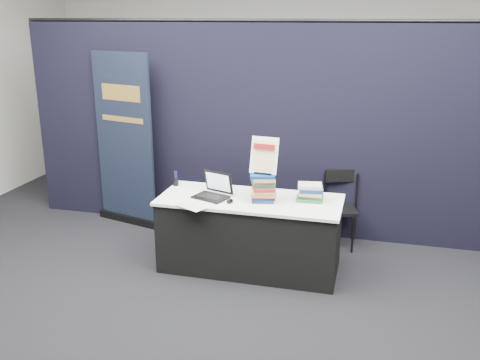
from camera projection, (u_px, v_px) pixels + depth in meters
name	position (u px, v px, depth m)	size (l,w,h in m)	color
floor	(236.00, 293.00, 4.98)	(8.00, 8.00, 0.00)	black
wall_back	(303.00, 64.00, 8.15)	(8.00, 0.02, 3.50)	#AEACA4
drape_partition	(272.00, 132.00, 6.10)	(6.00, 0.08, 2.40)	black
display_table	(250.00, 233.00, 5.38)	(1.80, 0.75, 0.75)	black
laptop	(212.00, 191.00, 5.29)	(0.38, 0.35, 0.25)	black
mouse	(230.00, 201.00, 5.14)	(0.06, 0.10, 0.03)	black
brochure_left	(197.00, 196.00, 5.34)	(0.30, 0.21, 0.00)	white
brochure_mid	(193.00, 205.00, 5.07)	(0.30, 0.21, 0.00)	silver
brochure_right	(199.00, 199.00, 5.24)	(0.32, 0.23, 0.00)	white
pen_cup	(176.00, 182.00, 5.65)	(0.06, 0.06, 0.08)	black
book_stack_tall	(263.00, 188.00, 5.14)	(0.26, 0.23, 0.28)	#164254
book_stack_short	(310.00, 192.00, 5.18)	(0.24, 0.19, 0.17)	#1F7735
info_sign	(264.00, 156.00, 5.08)	(0.27, 0.15, 0.36)	black
pullup_banner	(125.00, 150.00, 6.43)	(0.88, 0.32, 2.08)	black
stacking_chair	(339.00, 205.00, 5.93)	(0.46, 0.47, 0.83)	black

